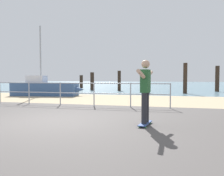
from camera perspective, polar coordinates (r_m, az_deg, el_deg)
name	(u,v)px	position (r m, az deg, el deg)	size (l,w,h in m)	color
ground_plane	(28,130)	(6.04, -20.37, -9.72)	(24.00, 10.00, 0.04)	#514C49
beach_strip	(110,99)	(13.35, -0.45, -2.81)	(24.00, 6.00, 0.04)	tan
sea_surface	(150,84)	(41.01, 9.52, 0.88)	(72.00, 50.00, 0.04)	slate
railing_fence	(44,90)	(11.02, -16.59, -0.44)	(11.40, 0.05, 1.05)	#9EA0A5
sailboat	(47,88)	(16.26, -15.87, -0.08)	(5.05, 1.94, 4.79)	#335184
skateboard	(145,123)	(6.13, 8.29, -8.76)	(0.31, 0.82, 0.08)	#334C8C
skateboarder	(145,87)	(6.01, 8.35, 0.15)	(0.29, 1.44, 1.65)	#26262B
groyne_post_0	(81,82)	(27.73, -7.70, 1.62)	(0.39, 0.39, 1.53)	#332319
groyne_post_1	(92,81)	(22.72, -4.98, 1.70)	(0.37, 0.37, 1.77)	#332319
groyne_post_2	(119,81)	(21.38, 1.82, 1.80)	(0.31, 0.31, 1.89)	#332319
groyne_post_3	(148,83)	(18.44, 8.89, 1.20)	(0.37, 0.37, 1.61)	#332319
groyne_post_4	(185,78)	(18.57, 17.84, 2.31)	(0.31, 0.31, 2.39)	#332319
groyne_post_5	(217,79)	(22.01, 24.84, 2.09)	(0.35, 0.35, 2.28)	#332319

